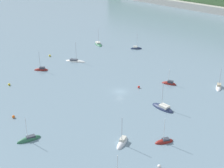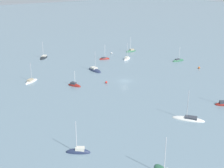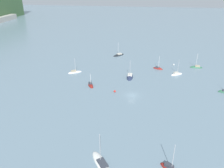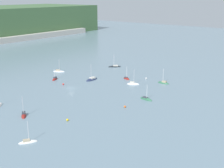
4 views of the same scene
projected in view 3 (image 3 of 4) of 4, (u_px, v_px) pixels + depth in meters
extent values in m
plane|color=slate|center=(132.00, 96.00, 80.79)|extent=(600.00, 600.00, 0.00)
ellipsoid|color=maroon|center=(91.00, 86.00, 88.29)|extent=(5.31, 3.78, 1.74)
cube|color=#333842|center=(90.00, 83.00, 88.26)|extent=(2.17, 1.88, 0.80)
cylinder|color=silver|center=(91.00, 80.00, 86.83)|extent=(0.14, 0.14, 4.80)
ellipsoid|color=#232D4C|center=(130.00, 77.00, 95.96)|extent=(7.73, 2.73, 1.88)
cube|color=silver|center=(130.00, 75.00, 96.12)|extent=(2.79, 1.90, 0.76)
cylinder|color=#B2B2B7|center=(130.00, 69.00, 93.81)|extent=(0.14, 0.14, 7.31)
cube|color=#333842|center=(169.00, 166.00, 49.06)|extent=(2.09, 2.20, 0.86)
cylinder|color=#B2B2B7|center=(173.00, 157.00, 47.29)|extent=(0.14, 0.14, 6.94)
ellipsoid|color=black|center=(119.00, 55.00, 123.80)|extent=(7.35, 6.89, 1.49)
cube|color=beige|center=(119.00, 54.00, 123.84)|extent=(3.22, 3.13, 0.60)
cylinder|color=silver|center=(118.00, 49.00, 121.87)|extent=(0.14, 0.14, 7.10)
ellipsoid|color=maroon|center=(158.00, 69.00, 105.06)|extent=(3.29, 5.00, 1.68)
cube|color=#333842|center=(157.00, 67.00, 104.92)|extent=(1.71, 2.01, 0.51)
cylinder|color=silver|center=(159.00, 62.00, 103.45)|extent=(0.14, 0.14, 6.05)
ellipsoid|color=silver|center=(75.00, 73.00, 100.86)|extent=(4.86, 6.43, 1.44)
cube|color=tan|center=(74.00, 71.00, 100.34)|extent=(2.27, 2.63, 0.78)
cylinder|color=#B2B2B7|center=(75.00, 65.00, 99.39)|extent=(0.14, 0.14, 6.56)
ellipsoid|color=#2D6647|center=(196.00, 68.00, 106.50)|extent=(2.05, 5.94, 1.70)
cube|color=tan|center=(197.00, 66.00, 106.07)|extent=(1.40, 2.15, 0.75)
cylinder|color=silver|center=(197.00, 60.00, 104.90)|extent=(0.14, 0.14, 6.65)
ellipsoid|color=white|center=(101.00, 163.00, 50.91)|extent=(8.37, 7.02, 1.41)
cube|color=#333842|center=(102.00, 163.00, 50.09)|extent=(3.50, 3.20, 0.52)
cylinder|color=#B2B2B7|center=(100.00, 148.00, 49.41)|extent=(0.14, 0.14, 7.79)
ellipsoid|color=silver|center=(177.00, 75.00, 98.66)|extent=(4.27, 5.92, 1.67)
cube|color=beige|center=(176.00, 73.00, 98.13)|extent=(2.04, 2.40, 0.85)
cylinder|color=#B2B2B7|center=(178.00, 67.00, 97.12)|extent=(0.14, 0.14, 6.64)
sphere|color=red|center=(115.00, 91.00, 83.07)|extent=(0.80, 0.80, 0.80)
sphere|color=white|center=(174.00, 65.00, 109.04)|extent=(0.83, 0.83, 0.83)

